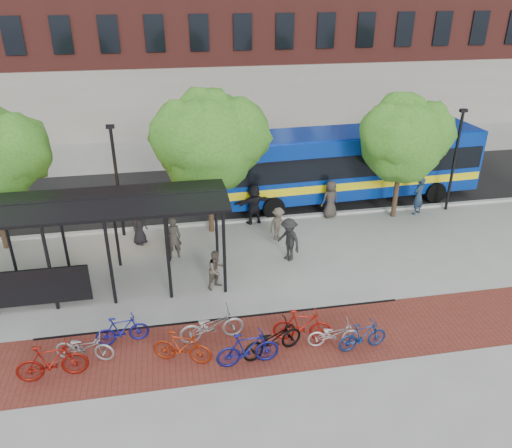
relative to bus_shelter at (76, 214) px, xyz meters
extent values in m
plane|color=#9E9E99|center=(8.13, 0.48, -3.00)|extent=(160.00, 160.00, 0.00)
cube|color=black|center=(8.13, 8.48, -2.99)|extent=(160.00, 8.00, 0.01)
cube|color=#B7B7B2|center=(8.13, 4.48, -2.94)|extent=(160.00, 0.25, 0.12)
cube|color=maroon|center=(6.13, -4.52, -3.00)|extent=(24.00, 3.00, 0.01)
cube|color=black|center=(4.83, -3.62, -3.00)|extent=(12.00, 0.05, 0.95)
cylinder|color=black|center=(-2.87, 1.33, -1.35)|extent=(0.12, 0.12, 3.30)
cylinder|color=black|center=(-0.87, -1.37, -1.35)|extent=(0.12, 0.12, 3.30)
cylinder|color=black|center=(-0.87, 1.33, -1.35)|extent=(0.12, 0.12, 3.30)
cylinder|color=black|center=(1.13, -1.37, -1.35)|extent=(0.12, 0.12, 3.30)
cylinder|color=black|center=(1.13, 1.33, -1.35)|extent=(0.12, 0.12, 3.30)
cylinder|color=black|center=(3.13, -1.37, -1.35)|extent=(0.12, 0.12, 3.30)
cylinder|color=black|center=(3.13, 1.33, -1.35)|extent=(0.12, 0.12, 3.30)
cylinder|color=black|center=(5.13, -1.37, -1.35)|extent=(0.12, 0.12, 3.30)
cylinder|color=black|center=(5.13, 1.33, -1.35)|extent=(0.12, 0.12, 3.30)
cube|color=black|center=(-1.87, -1.42, -2.00)|extent=(4.50, 0.08, 1.40)
cube|color=black|center=(0.13, -0.72, 0.45)|extent=(10.60, 1.65, 0.29)
cube|color=black|center=(0.13, 0.68, 0.45)|extent=(10.60, 1.65, 0.29)
cube|color=black|center=(0.13, 1.38, 0.05)|extent=(9.00, 0.10, 0.40)
cube|color=black|center=(1.13, 1.43, -0.60)|extent=(2.40, 0.12, 0.70)
cube|color=#FF7200|center=(1.13, 1.51, -0.60)|extent=(2.20, 0.02, 0.55)
cylinder|color=#382619|center=(-3.87, 3.78, -1.81)|extent=(0.24, 0.24, 2.38)
sphere|color=#316D1D|center=(-2.87, 3.98, 1.28)|extent=(3.20, 3.20, 3.20)
cylinder|color=#382619|center=(5.13, 3.78, -1.74)|extent=(0.24, 0.24, 2.52)
sphere|color=#316D1D|center=(5.13, 3.78, 1.20)|extent=(4.20, 4.20, 4.20)
sphere|color=#316D1D|center=(6.18, 3.98, 1.50)|extent=(3.36, 3.36, 3.36)
sphere|color=#316D1D|center=(4.29, 3.48, 1.60)|extent=(3.15, 3.15, 3.15)
sphere|color=#316D1D|center=(5.23, 4.18, 2.00)|extent=(2.94, 2.94, 2.94)
cylinder|color=#382619|center=(14.13, 3.78, -1.86)|extent=(0.24, 0.24, 2.27)
sphere|color=#316D1D|center=(14.13, 3.78, 0.80)|extent=(3.80, 3.80, 3.80)
sphere|color=#316D1D|center=(15.08, 3.98, 1.10)|extent=(3.04, 3.04, 3.04)
sphere|color=#316D1D|center=(13.37, 3.48, 1.20)|extent=(2.85, 2.85, 2.85)
sphere|color=#316D1D|center=(14.23, 4.18, 1.60)|extent=(2.66, 2.66, 2.66)
cylinder|color=black|center=(1.13, 4.08, -0.50)|extent=(0.14, 0.14, 5.00)
cube|color=black|center=(1.13, 4.08, 2.05)|extent=(0.35, 0.20, 0.15)
cylinder|color=black|center=(17.13, 4.08, -0.50)|extent=(0.14, 0.14, 5.00)
cube|color=black|center=(17.13, 4.08, 2.05)|extent=(0.35, 0.20, 0.15)
cube|color=#082D9A|center=(12.55, 6.31, -0.92)|extent=(13.78, 3.60, 3.13)
cube|color=black|center=(12.55, 6.31, -0.67)|extent=(13.51, 3.63, 1.14)
cube|color=yellow|center=(12.55, 6.31, -1.69)|extent=(13.65, 3.64, 0.40)
cube|color=#082D9A|center=(12.55, 6.31, 0.59)|extent=(13.49, 3.29, 0.20)
cylinder|color=black|center=(8.25, 4.63, -2.45)|extent=(1.11, 0.37, 1.09)
cylinder|color=black|center=(8.11, 7.58, -2.45)|extent=(1.11, 0.37, 1.09)
cylinder|color=black|center=(16.98, 5.04, -2.45)|extent=(1.11, 0.37, 1.09)
cylinder|color=black|center=(16.84, 8.00, -2.45)|extent=(1.11, 0.37, 1.09)
imported|color=maroon|center=(-0.36, -4.96, -2.39)|extent=(2.06, 0.73, 1.21)
imported|color=#969698|center=(0.45, -4.29, -2.52)|extent=(1.92, 1.04, 0.96)
imported|color=navy|center=(1.54, -3.70, -2.49)|extent=(1.73, 0.68, 1.01)
imported|color=maroon|center=(3.38, -4.93, -2.44)|extent=(1.92, 1.15, 1.12)
imported|color=#939396|center=(4.37, -4.04, -2.45)|extent=(2.17, 0.95, 1.11)
imported|color=navy|center=(5.32, -5.39, -2.42)|extent=(1.96, 0.66, 1.16)
imported|color=black|center=(6.15, -5.05, -2.46)|extent=(2.17, 1.33, 1.08)
imported|color=#9C160E|center=(7.22, -4.60, -2.43)|extent=(1.98, 0.96, 1.15)
imported|color=silver|center=(8.14, -5.01, -2.56)|extent=(1.72, 0.73, 0.88)
imported|color=navy|center=(8.98, -5.34, -2.50)|extent=(1.69, 0.66, 0.99)
imported|color=black|center=(1.92, 3.14, -2.16)|extent=(0.91, 0.97, 1.67)
imported|color=#3A352E|center=(3.34, 1.58, -2.08)|extent=(0.73, 0.54, 1.84)
imported|color=brown|center=(7.98, 2.40, -2.23)|extent=(1.15, 1.01, 1.54)
imported|color=black|center=(7.22, 4.28, -2.02)|extent=(1.90, 0.97, 1.96)
imported|color=#39322D|center=(11.00, 4.28, -2.06)|extent=(1.06, 0.86, 1.88)
imported|color=#20334C|center=(15.38, 3.84, -2.04)|extent=(0.84, 0.76, 1.92)
imported|color=brown|center=(4.86, -1.02, -2.22)|extent=(0.95, 0.91, 1.55)
imported|color=black|center=(8.01, 0.55, -2.06)|extent=(1.19, 1.40, 1.88)
camera|label=1|loc=(3.45, -17.01, 7.50)|focal=35.00mm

